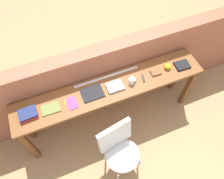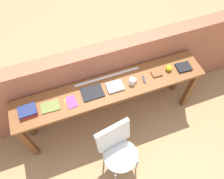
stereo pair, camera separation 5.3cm
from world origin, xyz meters
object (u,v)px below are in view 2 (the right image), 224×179
Objects in this scene: mug at (132,81)px; book_repair_rightmost at (184,67)px; magazine_cycling at (50,107)px; leather_journal_brown at (157,74)px; chair_white_moulded at (118,149)px; pamphlet_pile_colourful at (71,102)px; multitool_folded at (144,79)px; book_stack_leftmost at (28,112)px; book_open_centre at (92,93)px; sports_ball_small at (169,68)px.

book_repair_rightmost is at bearing -0.09° from mug.
mug is (1.04, -0.02, 0.04)m from magazine_cycling.
mug is 0.85× the size of leather_journal_brown.
pamphlet_pile_colourful is (-0.37, 0.63, 0.36)m from chair_white_moulded.
multitool_folded is (0.17, 0.00, -0.04)m from mug.
book_stack_leftmost is at bearing -177.06° from leather_journal_brown.
chair_white_moulded is 8.10× the size of multitool_folded.
multitool_folded is at bearing -3.25° from book_open_centre.
multitool_folded is at bearing 1.01° from magazine_cycling.
book_open_centre reaches higher than chair_white_moulded.
chair_white_moulded is 0.93m from multitool_folded.
book_stack_leftmost is at bearing 143.26° from chair_white_moulded.
sports_ball_small reaches higher than book_repair_rightmost.
pamphlet_pile_colourful is at bearing -179.87° from multitool_folded.
magazine_cycling is 1.04m from mug.
book_stack_leftmost is at bearing -179.53° from book_open_centre.
mug is 1.00× the size of multitool_folded.
book_repair_rightmost is at bearing 28.27° from chair_white_moulded.
leather_journal_brown is (1.40, 0.01, 0.00)m from magazine_cycling.
magazine_cycling is 1.14× the size of book_repair_rightmost.
pamphlet_pile_colourful is 1.54m from book_repair_rightmost.
mug is (0.52, -0.04, 0.04)m from book_open_centre.
book_stack_leftmost is 0.26m from magazine_cycling.
chair_white_moulded is 4.65× the size of book_repair_rightmost.
book_open_centre is 1.40× the size of book_repair_rightmost.
book_open_centre is (-0.09, 0.66, 0.36)m from chair_white_moulded.
leather_journal_brown is at bearing -177.63° from sports_ball_small.
chair_white_moulded is 10.71× the size of sports_ball_small.
chair_white_moulded is 1.37m from book_repair_rightmost.
magazine_cycling is at bearing 133.88° from chair_white_moulded.
book_stack_leftmost reaches higher than book_open_centre.
multitool_folded reaches higher than pamphlet_pile_colourful.
magazine_cycling is at bearing -178.43° from book_open_centre.
chair_white_moulded is 0.76m from book_open_centre.
leather_journal_brown is 1.56× the size of sports_ball_small.
leather_journal_brown reaches higher than chair_white_moulded.
pamphlet_pile_colourful is 1.15m from leather_journal_brown.
chair_white_moulded is at bearing -145.45° from sports_ball_small.
book_open_centre is 1.26m from book_repair_rightmost.
chair_white_moulded is 0.81m from pamphlet_pile_colourful.
chair_white_moulded is at bearing -44.21° from magazine_cycling.
sports_ball_small reaches higher than leather_journal_brown.
leather_journal_brown is at bearing -0.05° from book_stack_leftmost.
chair_white_moulded is at bearing -133.11° from multitool_folded.
magazine_cycling is 1.40m from leather_journal_brown.
sports_ball_small reaches higher than magazine_cycling.
book_stack_leftmost reaches higher than magazine_cycling.
mug is 0.74m from book_repair_rightmost.
mug reaches higher than book_open_centre.
sports_ball_small is 0.43× the size of book_repair_rightmost.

